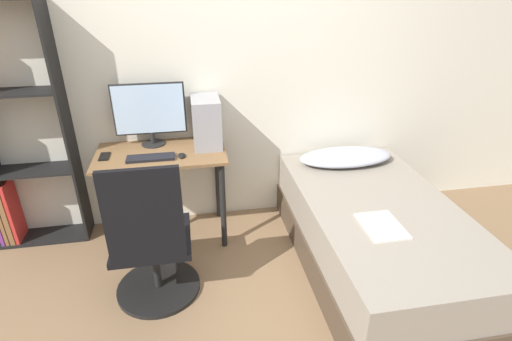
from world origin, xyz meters
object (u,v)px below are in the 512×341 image
Objects in this scene: office_chair at (152,251)px; keyboard at (151,158)px; monitor at (150,112)px; pc_tower at (206,122)px; bed at (376,236)px.

keyboard is at bearing 89.90° from office_chair.
office_chair is 1.08m from monitor.
pc_tower reaches higher than keyboard.
bed is 3.46× the size of monitor.
office_chair is 0.71m from keyboard.
monitor is at bearing 88.86° from keyboard.
office_chair reaches higher than keyboard.
monitor is at bearing 89.57° from office_chair.
office_chair is at bearing -90.10° from keyboard.
office_chair is 2.76× the size of pc_tower.
pc_tower reaches higher than office_chair.
monitor reaches higher than office_chair.
pc_tower is at bearing 25.11° from keyboard.
monitor is (-1.55, 0.83, 0.76)m from bed.
keyboard is 0.50m from pc_tower.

